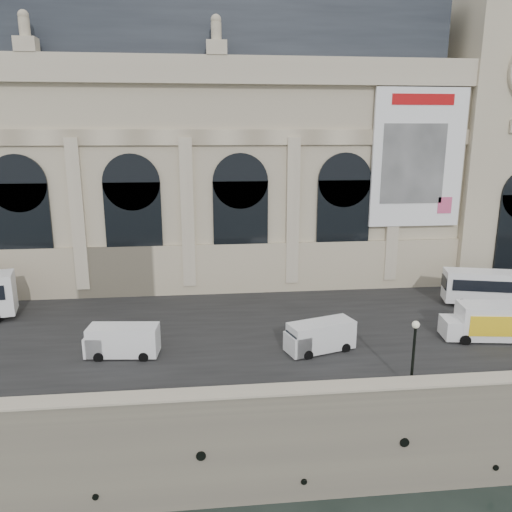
{
  "coord_description": "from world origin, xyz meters",
  "views": [
    {
      "loc": [
        2.5,
        -24.93,
        21.47
      ],
      "look_at": [
        7.49,
        22.0,
        9.7
      ],
      "focal_mm": 35.0,
      "sensor_mm": 36.0,
      "label": 1
    }
  ],
  "objects": [
    {
      "name": "ground",
      "position": [
        0.0,
        0.0,
        0.0
      ],
      "size": [
        260.0,
        260.0,
        0.0
      ],
      "primitive_type": "plane",
      "color": "black",
      "rests_on": "ground"
    },
    {
      "name": "quay",
      "position": [
        0.0,
        35.0,
        3.0
      ],
      "size": [
        160.0,
        70.0,
        6.0
      ],
      "primitive_type": "cube",
      "color": "gray",
      "rests_on": "ground"
    },
    {
      "name": "street",
      "position": [
        0.0,
        14.0,
        6.03
      ],
      "size": [
        160.0,
        24.0,
        0.06
      ],
      "primitive_type": "cube",
      "color": "#2D2D2D",
      "rests_on": "quay"
    },
    {
      "name": "parapet",
      "position": [
        0.0,
        0.6,
        6.62
      ],
      "size": [
        160.0,
        1.4,
        1.21
      ],
      "color": "gray",
      "rests_on": "quay"
    },
    {
      "name": "museum",
      "position": [
        -5.98,
        30.86,
        19.72
      ],
      "size": [
        69.0,
        18.7,
        29.1
      ],
      "color": "beige",
      "rests_on": "quay"
    },
    {
      "name": "clock_pavilion",
      "position": [
        34.0,
        27.93,
        23.42
      ],
      "size": [
        13.0,
        14.72,
        36.7
      ],
      "color": "beige",
      "rests_on": "quay"
    },
    {
      "name": "bus_right",
      "position": [
        29.63,
        15.39,
        7.82
      ],
      "size": [
        11.23,
        5.0,
        3.25
      ],
      "color": "white",
      "rests_on": "quay"
    },
    {
      "name": "van_b",
      "position": [
        -3.66,
        8.56,
        7.15
      ],
      "size": [
        5.21,
        2.48,
        2.25
      ],
      "color": "white",
      "rests_on": "quay"
    },
    {
      "name": "van_c",
      "position": [
        10.42,
        7.81,
        7.14
      ],
      "size": [
        5.33,
        3.26,
        2.23
      ],
      "color": "white",
      "rests_on": "quay"
    },
    {
      "name": "box_truck",
      "position": [
        24.14,
        8.51,
        7.43
      ],
      "size": [
        7.29,
        3.29,
        2.84
      ],
      "color": "white",
      "rests_on": "quay"
    },
    {
      "name": "lamp_right",
      "position": [
        14.96,
        1.82,
        8.24
      ],
      "size": [
        0.46,
        0.46,
        4.51
      ],
      "color": "black",
      "rests_on": "quay"
    }
  ]
}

